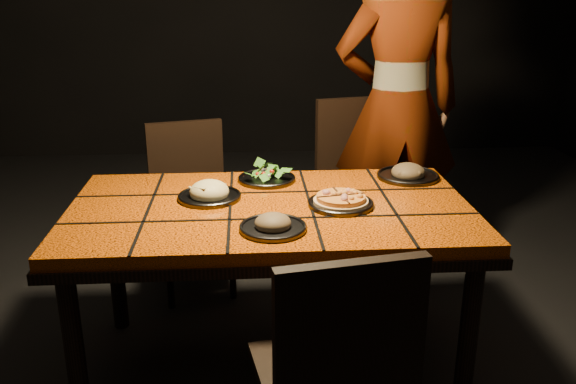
{
  "coord_description": "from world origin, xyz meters",
  "views": [
    {
      "loc": [
        -0.09,
        -2.28,
        1.6
      ],
      "look_at": [
        0.07,
        -0.05,
        0.82
      ],
      "focal_mm": 38.0,
      "sensor_mm": 36.0,
      "label": 1
    }
  ],
  "objects": [
    {
      "name": "room_shell",
      "position": [
        0.0,
        0.0,
        1.5
      ],
      "size": [
        6.04,
        7.04,
        3.08
      ],
      "color": "black",
      "rests_on": "ground"
    },
    {
      "name": "chair_far_right",
      "position": [
        0.54,
        0.91,
        0.57
      ],
      "size": [
        0.53,
        0.53,
        0.99
      ],
      "rotation": [
        0.0,
        0.0,
        0.21
      ],
      "color": "black",
      "rests_on": "ground"
    },
    {
      "name": "plate_mushroom_a",
      "position": [
        -0.0,
        -0.26,
        0.77
      ],
      "size": [
        0.24,
        0.24,
        0.08
      ],
      "color": "#333237",
      "rests_on": "dining_table"
    },
    {
      "name": "chair_near",
      "position": [
        0.16,
        -0.8,
        0.53
      ],
      "size": [
        0.48,
        0.48,
        0.93
      ],
      "rotation": [
        0.0,
        0.0,
        3.32
      ],
      "color": "black",
      "rests_on": "ground"
    },
    {
      "name": "plate_salad",
      "position": [
        -0.0,
        0.31,
        0.78
      ],
      "size": [
        0.26,
        0.26,
        0.07
      ],
      "color": "#333237",
      "rests_on": "dining_table"
    },
    {
      "name": "plate_pasta",
      "position": [
        -0.25,
        0.09,
        0.77
      ],
      "size": [
        0.26,
        0.26,
        0.09
      ],
      "color": "#333237",
      "rests_on": "dining_table"
    },
    {
      "name": "chair_far_left",
      "position": [
        -0.4,
        0.81,
        0.51
      ],
      "size": [
        0.49,
        0.49,
        0.89
      ],
      "rotation": [
        0.0,
        0.0,
        0.24
      ],
      "color": "black",
      "rests_on": "ground"
    },
    {
      "name": "plate_pizza",
      "position": [
        0.28,
        -0.03,
        0.77
      ],
      "size": [
        0.26,
        0.26,
        0.04
      ],
      "color": "#333237",
      "rests_on": "dining_table"
    },
    {
      "name": "dining_table",
      "position": [
        0.0,
        0.0,
        0.67
      ],
      "size": [
        1.62,
        0.92,
        0.75
      ],
      "color": "#D65506",
      "rests_on": "ground"
    },
    {
      "name": "plate_mushroom_b",
      "position": [
        0.64,
        0.31,
        0.77
      ],
      "size": [
        0.28,
        0.28,
        0.09
      ],
      "color": "#333237",
      "rests_on": "dining_table"
    },
    {
      "name": "diner",
      "position": [
        0.73,
        0.93,
        0.95
      ],
      "size": [
        0.7,
        0.47,
        1.9
      ],
      "primitive_type": "imported",
      "rotation": [
        0.0,
        0.0,
        3.12
      ],
      "color": "brown",
      "rests_on": "ground"
    }
  ]
}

